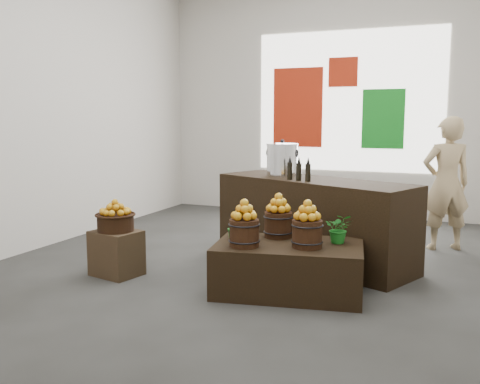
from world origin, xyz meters
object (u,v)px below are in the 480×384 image
at_px(crate, 117,253).
at_px(wicker_basket, 116,223).
at_px(counter, 313,221).
at_px(display_table, 288,268).
at_px(shopper, 446,184).
at_px(stock_pot_left, 282,161).

bearing_deg(crate, wicker_basket, 0.00).
xyz_separation_m(crate, counter, (1.87, 1.35, 0.25)).
distance_m(display_table, counter, 1.23).
height_order(wicker_basket, display_table, wicker_basket).
distance_m(crate, shopper, 4.26).
bearing_deg(display_table, stock_pot_left, 100.52).
distance_m(crate, display_table, 1.94).
height_order(crate, wicker_basket, wicker_basket).
bearing_deg(display_table, shopper, 50.82).
xyz_separation_m(stock_pot_left, shopper, (1.90, 1.08, -0.32)).
relative_size(counter, stock_pot_left, 6.47).
bearing_deg(shopper, counter, 16.80).
relative_size(crate, display_table, 0.35).
distance_m(crate, wicker_basket, 0.34).
bearing_deg(shopper, display_table, 36.19).
xyz_separation_m(crate, shopper, (3.30, 2.62, 0.62)).
relative_size(wicker_basket, shopper, 0.23).
height_order(crate, counter, counter).
bearing_deg(crate, counter, 35.86).
xyz_separation_m(counter, stock_pot_left, (-0.46, 0.20, 0.69)).
distance_m(display_table, stock_pot_left, 1.77).
bearing_deg(wicker_basket, counter, 35.86).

